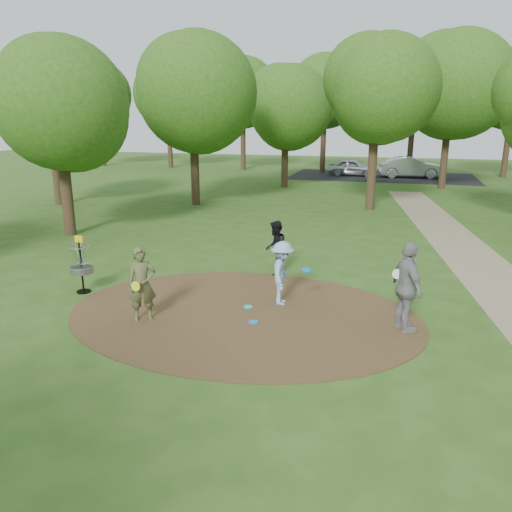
# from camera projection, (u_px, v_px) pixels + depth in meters

# --- Properties ---
(ground) EXTENTS (100.00, 100.00, 0.00)m
(ground) POSITION_uv_depth(u_px,v_px,m) (242.00, 314.00, 11.76)
(ground) COLOR #2D5119
(ground) RESTS_ON ground
(dirt_clearing) EXTENTS (8.40, 8.40, 0.02)m
(dirt_clearing) POSITION_uv_depth(u_px,v_px,m) (242.00, 314.00, 11.75)
(dirt_clearing) COLOR #47301C
(dirt_clearing) RESTS_ON ground
(parking_lot) EXTENTS (14.00, 8.00, 0.01)m
(parking_lot) POSITION_uv_depth(u_px,v_px,m) (382.00, 176.00, 39.00)
(parking_lot) COLOR black
(parking_lot) RESTS_ON ground
(player_observer_with_disc) EXTENTS (0.75, 0.67, 1.72)m
(player_observer_with_disc) POSITION_uv_depth(u_px,v_px,m) (142.00, 285.00, 11.17)
(player_observer_with_disc) COLOR brown
(player_observer_with_disc) RESTS_ON ground
(player_throwing_with_disc) EXTENTS (1.09, 1.09, 1.59)m
(player_throwing_with_disc) POSITION_uv_depth(u_px,v_px,m) (282.00, 273.00, 12.20)
(player_throwing_with_disc) COLOR #90B3D8
(player_throwing_with_disc) RESTS_ON ground
(player_walking_with_disc) EXTENTS (0.67, 0.82, 1.60)m
(player_walking_with_disc) POSITION_uv_depth(u_px,v_px,m) (275.00, 248.00, 14.54)
(player_walking_with_disc) COLOR black
(player_walking_with_disc) RESTS_ON ground
(player_waiting_with_disc) EXTENTS (0.95, 1.25, 1.97)m
(player_waiting_with_disc) POSITION_uv_depth(u_px,v_px,m) (407.00, 288.00, 10.59)
(player_waiting_with_disc) COLOR gray
(player_waiting_with_disc) RESTS_ON ground
(disc_ground_cyan) EXTENTS (0.22, 0.22, 0.02)m
(disc_ground_cyan) POSITION_uv_depth(u_px,v_px,m) (248.00, 307.00, 12.12)
(disc_ground_cyan) COLOR #19CBC2
(disc_ground_cyan) RESTS_ON dirt_clearing
(disc_ground_blue) EXTENTS (0.22, 0.22, 0.02)m
(disc_ground_blue) POSITION_uv_depth(u_px,v_px,m) (253.00, 322.00, 11.22)
(disc_ground_blue) COLOR #0D8DEB
(disc_ground_blue) RESTS_ON dirt_clearing
(car_left) EXTENTS (3.92, 1.80, 1.30)m
(car_left) POSITION_uv_depth(u_px,v_px,m) (353.00, 167.00, 39.30)
(car_left) COLOR #AFB0B7
(car_left) RESTS_ON ground
(car_right) EXTENTS (5.00, 2.30, 1.59)m
(car_right) POSITION_uv_depth(u_px,v_px,m) (411.00, 167.00, 38.01)
(car_right) COLOR #9D9EA5
(car_right) RESTS_ON ground
(disc_golf_basket) EXTENTS (0.63, 0.63, 1.54)m
(disc_golf_basket) POSITION_uv_depth(u_px,v_px,m) (81.00, 260.00, 12.99)
(disc_golf_basket) COLOR black
(disc_golf_basket) RESTS_ON ground
(tree_ring) EXTENTS (36.68, 45.98, 9.45)m
(tree_ring) POSITION_uv_depth(u_px,v_px,m) (354.00, 98.00, 18.92)
(tree_ring) COLOR #332316
(tree_ring) RESTS_ON ground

